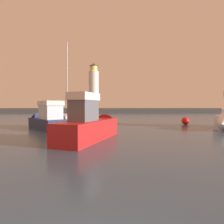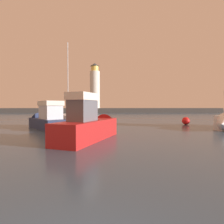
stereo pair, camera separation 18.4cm
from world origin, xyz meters
The scene contains 7 objects.
ground_plane centered at (0.00, 33.66, 0.00)m, with size 220.00×220.00×0.00m, color #384C60.
breakwater centered at (0.00, 67.32, 0.87)m, with size 85.49×4.54×1.73m, color #423F3D.
lighthouse centered at (-3.75, 67.32, 9.47)m, with size 3.57×3.57×16.34m.
motorboat_1 centered at (-6.15, 19.09, 0.92)m, with size 6.29×7.30×3.37m.
motorboat_3 centered at (-0.47, 12.17, 0.98)m, with size 4.70×7.99×3.40m.
sailboat_moored centered at (-5.79, 28.55, 0.58)m, with size 5.71×8.36×12.22m.
mooring_buoy centered at (10.74, 22.26, 0.48)m, with size 0.97×0.97×0.97m, color red.
Camera 2 is at (0.56, -1.52, 2.33)m, focal length 30.12 mm.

